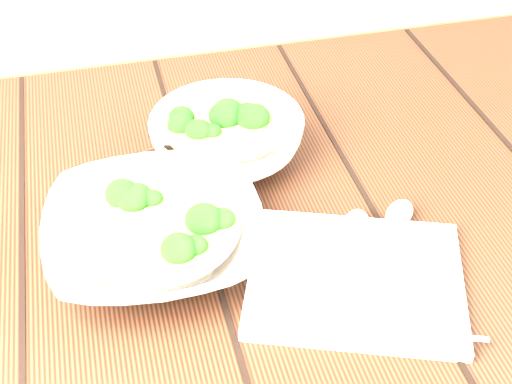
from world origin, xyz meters
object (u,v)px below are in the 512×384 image
object	(u,v)px
trivet	(165,172)
napkin	(355,279)
table	(224,298)
soup_bowl_back	(227,137)
soup_bowl_front	(155,235)

from	to	relation	value
trivet	napkin	bearing A→B (deg)	-52.74
table	soup_bowl_back	distance (m)	0.20
soup_bowl_back	table	bearing A→B (deg)	-105.78
table	trivet	xyz separation A→B (m)	(-0.05, 0.10, 0.13)
table	trivet	distance (m)	0.17
soup_bowl_front	table	bearing A→B (deg)	17.84
table	soup_bowl_back	xyz separation A→B (m)	(0.04, 0.13, 0.15)
table	soup_bowl_back	world-z (taller)	soup_bowl_back
table	soup_bowl_back	bearing A→B (deg)	74.22
table	trivet	bearing A→B (deg)	115.08
trivet	soup_bowl_front	bearing A→B (deg)	-102.72
trivet	table	bearing A→B (deg)	-64.92
table	napkin	bearing A→B (deg)	-44.51
soup_bowl_front	trivet	size ratio (longest dim) A/B	2.51
table	napkin	distance (m)	0.21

